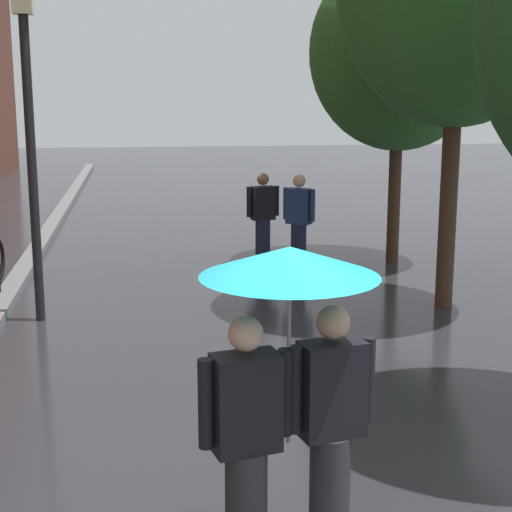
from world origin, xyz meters
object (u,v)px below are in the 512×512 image
Objects in this scene: pedestrian_walking_midground at (263,218)px; pedestrian_walking_far at (299,222)px; street_lamp_post at (30,131)px; street_tree_2 at (399,52)px; couple_under_umbrella at (290,360)px.

pedestrian_walking_midground is 0.81m from pedestrian_walking_far.
street_lamp_post reaches higher than pedestrian_walking_far.
pedestrian_walking_far is at bearing -51.65° from pedestrian_walking_midground.
street_tree_2 is 1.26× the size of street_lamp_post.
pedestrian_walking_far is (1.76, 8.17, -0.52)m from couple_under_umbrella.
street_lamp_post is at bearing 110.78° from couple_under_umbrella.
street_tree_2 reaches higher than street_lamp_post.
street_tree_2 reaches higher than pedestrian_walking_far.
pedestrian_walking_far is at bearing 31.52° from street_lamp_post.
street_lamp_post is (-2.18, 5.76, 1.11)m from couple_under_umbrella.
couple_under_umbrella is at bearing -112.38° from street_tree_2.
pedestrian_walking_far is at bearing 77.86° from couple_under_umbrella.
street_lamp_post is (-5.72, -2.82, -1.15)m from street_tree_2.
street_tree_2 is 6.47m from street_lamp_post.
pedestrian_walking_midground is 0.98× the size of pedestrian_walking_far.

